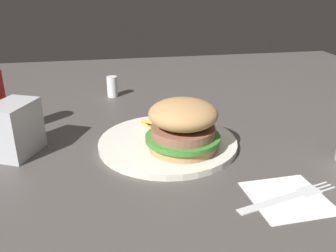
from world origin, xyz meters
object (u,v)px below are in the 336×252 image
plate (168,143)px  sandwich (183,125)px  salt_shaker (112,87)px  napkin (288,198)px  napkin_dispenser (15,129)px  fork (289,196)px  fries_pile (161,126)px

plate → sandwich: 0.07m
salt_shaker → plate: bearing=105.4°
napkin → salt_shaker: 0.58m
sandwich → napkin_dispenser: size_ratio=1.39×
sandwich → napkin: size_ratio=1.23×
napkin → fork: size_ratio=0.64×
napkin_dispenser → salt_shaker: size_ratio=1.77×
fries_pile → plate: bearing=93.5°
fork → salt_shaker: size_ratio=3.12×
napkin → napkin_dispenser: 0.48m
napkin_dispenser → sandwich: bearing=103.4°
fries_pile → sandwich: bearing=103.9°
sandwich → salt_shaker: size_ratio=2.47×
napkin → napkin_dispenser: napkin_dispenser is taller
fries_pile → fork: 0.30m
plate → sandwich: (-0.02, 0.04, 0.05)m
fork → salt_shaker: (0.23, -0.53, 0.02)m
fries_pile → salt_shaker: size_ratio=1.81×
fork → fries_pile: bearing=-60.8°
fries_pile → napkin_dispenser: napkin_dispenser is taller
napkin → fork: (-0.00, -0.00, 0.00)m
napkin → salt_shaker: salt_shaker is taller
sandwich → salt_shaker: 0.38m
fries_pile → napkin: fries_pile is taller
napkin_dispenser → plate: bearing=110.2°
fork → plate: bearing=-54.9°
fries_pile → napkin_dispenser: 0.28m
sandwich → napkin_dispenser: sandwich is taller
sandwich → plate: bearing=-61.3°
fries_pile → fork: fries_pile is taller
napkin → sandwich: bearing=-54.0°
sandwich → salt_shaker: sandwich is taller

